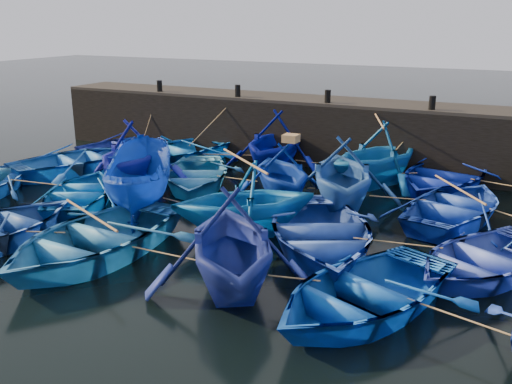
% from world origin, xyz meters
% --- Properties ---
extents(ground, '(120.00, 120.00, 0.00)m').
position_xyz_m(ground, '(0.00, 0.00, 0.00)').
color(ground, black).
rests_on(ground, ground).
extents(quay_wall, '(26.00, 2.50, 2.50)m').
position_xyz_m(quay_wall, '(0.00, 10.50, 1.25)').
color(quay_wall, black).
rests_on(quay_wall, ground).
extents(quay_top, '(26.00, 2.50, 0.12)m').
position_xyz_m(quay_top, '(0.00, 10.50, 2.56)').
color(quay_top, black).
rests_on(quay_top, quay_wall).
extents(bollard_0, '(0.24, 0.24, 0.50)m').
position_xyz_m(bollard_0, '(-8.00, 9.60, 2.87)').
color(bollard_0, black).
rests_on(bollard_0, quay_top).
extents(bollard_1, '(0.24, 0.24, 0.50)m').
position_xyz_m(bollard_1, '(-4.00, 9.60, 2.87)').
color(bollard_1, black).
rests_on(bollard_1, quay_top).
extents(bollard_2, '(0.24, 0.24, 0.50)m').
position_xyz_m(bollard_2, '(0.00, 9.60, 2.87)').
color(bollard_2, black).
rests_on(bollard_2, quay_top).
extents(bollard_3, '(0.24, 0.24, 0.50)m').
position_xyz_m(bollard_3, '(4.00, 9.60, 2.87)').
color(bollard_3, black).
rests_on(bollard_3, quay_top).
extents(boat_0, '(4.58, 5.24, 0.91)m').
position_xyz_m(boat_0, '(-8.60, 7.82, 0.45)').
color(boat_0, navy).
rests_on(boat_0, ground).
extents(boat_1, '(5.39, 6.44, 1.15)m').
position_xyz_m(boat_1, '(-5.77, 7.24, 0.57)').
color(boat_1, '#094FA9').
rests_on(boat_1, ground).
extents(boat_2, '(4.56, 5.10, 2.41)m').
position_xyz_m(boat_2, '(-1.58, 8.08, 1.21)').
color(boat_2, '#000A7E').
rests_on(boat_2, ground).
extents(boat_3, '(5.36, 5.64, 2.33)m').
position_xyz_m(boat_3, '(2.52, 7.90, 1.17)').
color(boat_3, '#0E5695').
rests_on(boat_3, ground).
extents(boat_4, '(4.74, 6.00, 1.12)m').
position_xyz_m(boat_4, '(4.82, 8.24, 0.56)').
color(boat_4, navy).
rests_on(boat_4, ground).
extents(boat_6, '(5.37, 6.16, 1.07)m').
position_xyz_m(boat_6, '(-8.35, 4.50, 0.53)').
color(boat_6, blue).
rests_on(boat_6, ground).
extents(boat_7, '(5.02, 5.50, 2.46)m').
position_xyz_m(boat_7, '(-5.22, 4.05, 1.23)').
color(boat_7, '#151B94').
rests_on(boat_7, ground).
extents(boat_8, '(5.19, 5.82, 1.00)m').
position_xyz_m(boat_8, '(-3.17, 4.74, 0.50)').
color(boat_8, '#337FCD').
rests_on(boat_8, ground).
extents(boat_9, '(4.95, 5.04, 2.01)m').
position_xyz_m(boat_9, '(0.19, 4.75, 1.01)').
color(boat_9, '#092D98').
rests_on(boat_9, ground).
extents(boat_10, '(5.36, 5.71, 2.40)m').
position_xyz_m(boat_10, '(2.22, 4.84, 1.20)').
color(boat_10, '#22519A').
rests_on(boat_10, ground).
extents(boat_11, '(4.49, 5.49, 1.00)m').
position_xyz_m(boat_11, '(5.68, 5.14, 0.50)').
color(boat_11, '#1638A6').
rests_on(boat_11, ground).
extents(boat_14, '(4.72, 5.29, 0.91)m').
position_xyz_m(boat_14, '(-5.40, 1.48, 0.45)').
color(boat_14, blue).
rests_on(boat_14, ground).
extents(boat_15, '(4.25, 5.37, 1.97)m').
position_xyz_m(boat_15, '(-3.40, 1.83, 0.99)').
color(boat_15, '#0B3398').
rests_on(boat_15, ground).
extents(boat_16, '(5.34, 5.29, 2.13)m').
position_xyz_m(boat_16, '(0.54, 1.39, 1.06)').
color(boat_16, '#0A5EB0').
rests_on(boat_16, ground).
extents(boat_17, '(6.02, 6.70, 1.14)m').
position_xyz_m(boat_17, '(2.81, 1.20, 0.57)').
color(boat_17, '#2444A2').
rests_on(boat_17, ground).
extents(boat_18, '(4.92, 5.49, 0.94)m').
position_xyz_m(boat_18, '(6.73, 1.50, 0.47)').
color(boat_18, blue).
rests_on(boat_18, ground).
extents(boat_22, '(4.30, 5.78, 1.15)m').
position_xyz_m(boat_22, '(-2.16, -1.71, 0.57)').
color(boat_22, '#22659F').
rests_on(boat_22, ground).
extents(boat_23, '(5.62, 5.80, 2.33)m').
position_xyz_m(boat_23, '(1.80, -1.71, 1.17)').
color(boat_23, navy).
rests_on(boat_23, ground).
extents(boat_24, '(5.09, 5.87, 1.02)m').
position_xyz_m(boat_24, '(4.70, -1.47, 0.51)').
color(boat_24, '#0A45B3').
rests_on(boat_24, ground).
extents(wooden_crate, '(0.48, 0.45, 0.25)m').
position_xyz_m(wooden_crate, '(0.49, 4.75, 2.14)').
color(wooden_crate, olive).
rests_on(wooden_crate, boat_9).
extents(mooring_ropes, '(17.69, 11.70, 2.10)m').
position_xyz_m(mooring_ropes, '(0.10, 4.97, 0.87)').
color(mooring_ropes, tan).
rests_on(mooring_ropes, ground).
extents(loose_oars, '(10.09, 11.69, 1.39)m').
position_xyz_m(loose_oars, '(1.64, 3.18, 1.68)').
color(loose_oars, '#99724C').
rests_on(loose_oars, ground).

